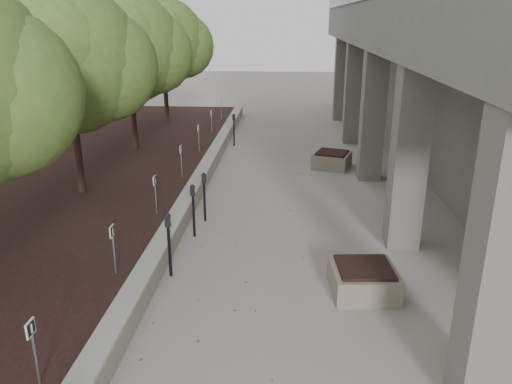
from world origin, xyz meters
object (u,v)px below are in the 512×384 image
(planter_front, at_px, (364,279))
(planter_back, at_px, (332,159))
(parking_meter_4, at_px, (204,197))
(crabapple_tree_4, at_px, (130,72))
(parking_meter_5, at_px, (234,130))
(parking_meter_3, at_px, (194,211))
(crabapple_tree_5, at_px, (164,60))
(parking_meter_2, at_px, (169,245))
(crabapple_tree_3, at_px, (71,91))

(planter_front, xyz_separation_m, planter_back, (0.06, 8.40, -0.00))
(parking_meter_4, distance_m, planter_front, 4.84)
(crabapple_tree_4, height_order, planter_front, crabapple_tree_4)
(parking_meter_5, bearing_deg, parking_meter_4, -82.85)
(parking_meter_3, relative_size, parking_meter_4, 1.01)
(crabapple_tree_4, height_order, parking_meter_5, crabapple_tree_4)
(crabapple_tree_4, xyz_separation_m, crabapple_tree_5, (0.00, 5.00, 0.00))
(parking_meter_2, bearing_deg, crabapple_tree_3, 124.77)
(crabapple_tree_3, bearing_deg, planter_back, 30.45)
(crabapple_tree_4, bearing_deg, parking_meter_4, -59.17)
(crabapple_tree_5, relative_size, parking_meter_3, 4.18)
(planter_back, bearing_deg, planter_front, -90.41)
(parking_meter_2, relative_size, parking_meter_4, 1.06)
(crabapple_tree_3, distance_m, planter_front, 8.70)
(parking_meter_2, xyz_separation_m, parking_meter_3, (0.13, 1.93, -0.03))
(crabapple_tree_4, height_order, parking_meter_3, crabapple_tree_4)
(parking_meter_5, bearing_deg, parking_meter_2, -84.22)
(crabapple_tree_4, distance_m, parking_meter_2, 9.73)
(crabapple_tree_4, relative_size, parking_meter_5, 4.13)
(parking_meter_2, relative_size, parking_meter_5, 1.03)
(parking_meter_2, xyz_separation_m, parking_meter_5, (0.12, 10.84, -0.02))
(crabapple_tree_3, bearing_deg, parking_meter_5, 63.98)
(crabapple_tree_5, height_order, parking_meter_3, crabapple_tree_5)
(parking_meter_3, bearing_deg, planter_front, -31.36)
(crabapple_tree_5, relative_size, planter_front, 4.61)
(parking_meter_3, height_order, planter_front, parking_meter_3)
(crabapple_tree_3, height_order, planter_front, crabapple_tree_3)
(parking_meter_2, distance_m, planter_front, 3.79)
(crabapple_tree_4, distance_m, crabapple_tree_5, 5.00)
(crabapple_tree_3, relative_size, parking_meter_5, 4.13)
(parking_meter_3, bearing_deg, crabapple_tree_5, 107.35)
(parking_meter_4, xyz_separation_m, planter_front, (3.53, -3.29, -0.37))
(crabapple_tree_5, height_order, parking_meter_4, crabapple_tree_5)
(parking_meter_5, bearing_deg, crabapple_tree_4, -143.10)
(parking_meter_3, height_order, parking_meter_4, parking_meter_3)
(parking_meter_4, xyz_separation_m, planter_back, (3.59, 5.10, -0.37))
(parking_meter_2, bearing_deg, crabapple_tree_4, 104.43)
(planter_back, bearing_deg, parking_meter_4, -125.13)
(crabapple_tree_5, bearing_deg, crabapple_tree_4, -90.00)
(parking_meter_2, height_order, parking_meter_3, parking_meter_2)
(crabapple_tree_5, relative_size, planter_back, 4.62)
(crabapple_tree_3, relative_size, crabapple_tree_4, 1.00)
(crabapple_tree_3, height_order, parking_meter_2, crabapple_tree_3)
(parking_meter_3, xyz_separation_m, planter_front, (3.63, -2.32, -0.37))
(crabapple_tree_3, bearing_deg, planter_front, -30.81)
(crabapple_tree_3, height_order, parking_meter_5, crabapple_tree_3)
(parking_meter_2, bearing_deg, planter_back, 58.40)
(parking_meter_2, distance_m, parking_meter_4, 2.91)
(crabapple_tree_5, xyz_separation_m, parking_meter_2, (3.31, -13.82, -2.44))
(planter_back, bearing_deg, parking_meter_2, -115.46)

